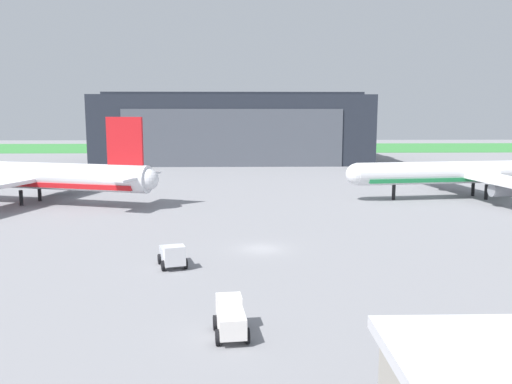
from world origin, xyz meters
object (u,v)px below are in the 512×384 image
object	(u,v)px
maintenance_hangar	(234,128)
stair_truck	(173,255)
pushback_tractor	(230,318)
airliner_far_left	(472,173)
airliner_far_right	(20,176)

from	to	relation	value
maintenance_hangar	stair_truck	bearing A→B (deg)	-92.04
pushback_tractor	stair_truck	bearing A→B (deg)	110.46
maintenance_hangar	airliner_far_left	xyz separation A→B (m)	(40.34, -71.38, -5.35)
airliner_far_right	stair_truck	world-z (taller)	airliner_far_right
maintenance_hangar	airliner_far_right	xyz separation A→B (m)	(-32.10, -74.20, -5.28)
maintenance_hangar	stair_truck	distance (m)	109.81
maintenance_hangar	airliner_far_right	size ratio (longest dim) A/B	1.65
airliner_far_left	stair_truck	bearing A→B (deg)	-139.31
airliner_far_right	airliner_far_left	bearing A→B (deg)	2.23
stair_truck	maintenance_hangar	bearing A→B (deg)	87.96
airliner_far_right	stair_truck	distance (m)	45.22
maintenance_hangar	airliner_far_right	bearing A→B (deg)	-113.40
airliner_far_left	maintenance_hangar	bearing A→B (deg)	119.47
maintenance_hangar	airliner_far_left	size ratio (longest dim) A/B	1.78
airliner_far_left	pushback_tractor	xyz separation A→B (m)	(-38.64, -53.09, -2.99)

